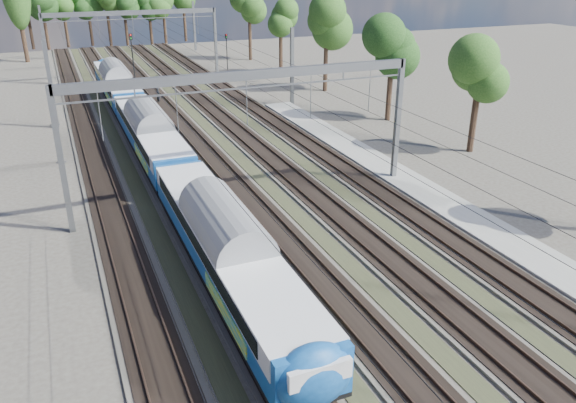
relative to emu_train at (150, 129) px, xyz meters
name	(u,v)px	position (x,y,z in m)	size (l,w,h in m)	color
track_bed	(196,141)	(4.50, 3.34, -2.54)	(21.00, 130.00, 0.34)	#47423A
platform	(489,230)	(16.50, -21.66, -2.49)	(3.00, 70.00, 0.30)	gray
catenary	(176,58)	(4.83, 11.03, 3.76)	(25.65, 130.00, 9.00)	slate
tree_belt	(168,7)	(12.06, 49.34, 5.60)	(38.10, 99.49, 12.31)	black
emu_train	(150,129)	(0.00, 0.00, 0.00)	(3.07, 64.96, 4.49)	black
worker	(158,96)	(4.23, 19.60, -1.74)	(0.66, 0.43, 1.81)	black
signal_near	(132,53)	(3.41, 31.73, 1.49)	(0.43, 0.39, 6.53)	black
signal_far	(227,47)	(17.94, 37.38, 0.64)	(0.37, 0.34, 5.19)	black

